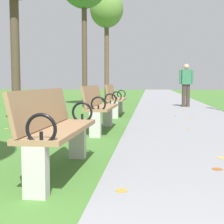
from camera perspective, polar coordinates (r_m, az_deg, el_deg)
name	(u,v)px	position (r m, az deg, el deg)	size (l,w,h in m)	color
paved_walkway	(167,99)	(18.45, 9.32, 2.13)	(2.84, 44.00, 0.02)	gray
park_bench_2	(56,129)	(3.58, -9.54, -2.82)	(0.51, 1.61, 0.90)	#93704C
park_bench_3	(99,107)	(6.60, -2.15, 0.90)	(0.51, 1.61, 0.90)	#93704C
park_bench_4	(115,99)	(9.63, 0.55, 2.26)	(0.48, 1.60, 0.90)	#93704C
tree_4	(107,11)	(15.68, -0.92, 16.76)	(1.50, 1.50, 5.04)	brown
pedestrian_walking	(186,83)	(13.08, 12.49, 4.86)	(0.53, 0.25, 1.62)	#3D3328
scattered_leaves	(138,146)	(5.05, 4.47, -5.81)	(5.28, 13.37, 0.02)	gold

